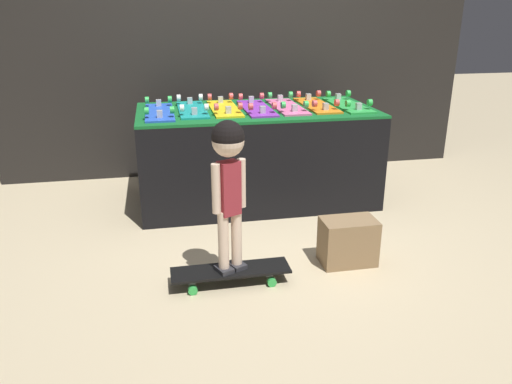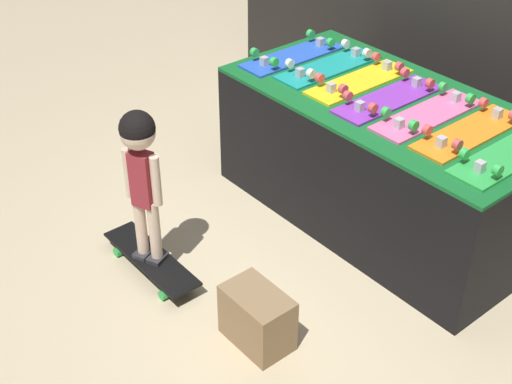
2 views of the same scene
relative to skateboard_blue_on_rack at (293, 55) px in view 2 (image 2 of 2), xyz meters
The scene contains 12 objects.
ground_plane 1.23m from the skateboard_blue_on_rack, 38.36° to the right, with size 16.00×16.00×0.00m, color beige.
display_rack 0.85m from the skateboard_blue_on_rack, ahead, with size 1.85×0.93×0.76m.
skateboard_blue_on_rack is the anchor object (origin of this frame).
skateboard_teal_on_rack 0.26m from the skateboard_blue_on_rack, 12.31° to the left, with size 0.21×0.69×0.09m.
skateboard_yellow_on_rack 0.50m from the skateboard_blue_on_rack, ahead, with size 0.21×0.69×0.09m.
skateboard_purple_on_rack 0.75m from the skateboard_blue_on_rack, ahead, with size 0.21×0.69×0.09m.
skateboard_pink_on_rack 1.00m from the skateboard_blue_on_rack, ahead, with size 0.21×0.69×0.09m.
skateboard_orange_on_rack 1.25m from the skateboard_blue_on_rack, ahead, with size 0.21×0.69×0.09m.
skateboard_green_on_rack 1.50m from the skateboard_blue_on_rack, ahead, with size 0.21×0.69×0.09m.
skateboard_on_floor 1.51m from the skateboard_blue_on_rack, 75.37° to the right, with size 0.68×0.19×0.09m.
child 1.34m from the skateboard_blue_on_rack, 75.37° to the right, with size 0.20×0.18×0.87m.
storage_box 1.73m from the skateboard_blue_on_rack, 47.35° to the right, with size 0.33×0.21×0.29m.
Camera 2 is at (2.20, -2.13, 2.50)m, focal length 50.00 mm.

